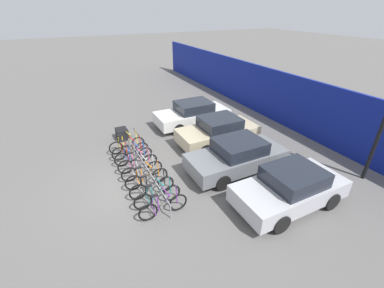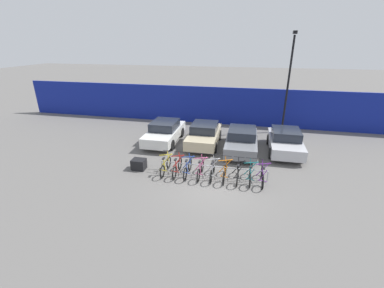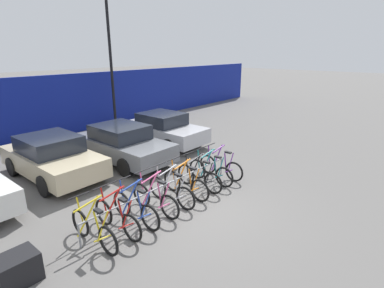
# 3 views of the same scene
# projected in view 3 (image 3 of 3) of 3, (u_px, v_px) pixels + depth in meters

# --- Properties ---
(ground_plane) EXTENTS (120.00, 120.00, 0.00)m
(ground_plane) POSITION_uv_depth(u_px,v_px,m) (192.00, 206.00, 8.12)
(ground_plane) COLOR #605E5B
(hoarding_wall) EXTENTS (36.00, 0.16, 2.94)m
(hoarding_wall) POSITION_uv_depth(u_px,v_px,m) (31.00, 110.00, 13.50)
(hoarding_wall) COLOR navy
(hoarding_wall) RESTS_ON ground
(bike_rack) EXTENTS (5.29, 0.04, 0.57)m
(bike_rack) POSITION_uv_depth(u_px,v_px,m) (167.00, 186.00, 8.17)
(bike_rack) COLOR gray
(bike_rack) RESTS_ON ground
(bicycle_yellow) EXTENTS (0.68, 1.71, 1.05)m
(bicycle_yellow) POSITION_uv_depth(u_px,v_px,m) (93.00, 230.00, 6.38)
(bicycle_yellow) COLOR black
(bicycle_yellow) RESTS_ON ground
(bicycle_red) EXTENTS (0.68, 1.71, 1.05)m
(bicycle_red) POSITION_uv_depth(u_px,v_px,m) (117.00, 218.00, 6.83)
(bicycle_red) COLOR black
(bicycle_red) RESTS_ON ground
(bicycle_blue) EXTENTS (0.68, 1.71, 1.05)m
(bicycle_blue) POSITION_uv_depth(u_px,v_px,m) (135.00, 209.00, 7.22)
(bicycle_blue) COLOR black
(bicycle_blue) RESTS_ON ground
(bicycle_pink) EXTENTS (0.68, 1.71, 1.05)m
(bicycle_pink) POSITION_uv_depth(u_px,v_px,m) (155.00, 199.00, 7.69)
(bicycle_pink) COLOR black
(bicycle_pink) RESTS_ON ground
(bicycle_silver) EXTENTS (0.68, 1.71, 1.05)m
(bicycle_silver) POSITION_uv_depth(u_px,v_px,m) (171.00, 191.00, 8.13)
(bicycle_silver) COLOR black
(bicycle_silver) RESTS_ON ground
(bicycle_orange) EXTENTS (0.68, 1.71, 1.05)m
(bicycle_orange) POSITION_uv_depth(u_px,v_px,m) (185.00, 184.00, 8.56)
(bicycle_orange) COLOR black
(bicycle_orange) RESTS_ON ground
(bicycle_black) EXTENTS (0.68, 1.71, 1.05)m
(bicycle_black) POSITION_uv_depth(u_px,v_px,m) (199.00, 177.00, 9.02)
(bicycle_black) COLOR black
(bicycle_black) RESTS_ON ground
(bicycle_teal) EXTENTS (0.68, 1.71, 1.05)m
(bicycle_teal) POSITION_uv_depth(u_px,v_px,m) (210.00, 171.00, 9.44)
(bicycle_teal) COLOR black
(bicycle_teal) RESTS_ON ground
(bicycle_purple) EXTENTS (0.68, 1.71, 1.05)m
(bicycle_purple) POSITION_uv_depth(u_px,v_px,m) (221.00, 166.00, 9.85)
(bicycle_purple) COLOR black
(bicycle_purple) RESTS_ON ground
(car_beige) EXTENTS (1.91, 3.99, 1.40)m
(car_beige) POSITION_uv_depth(u_px,v_px,m) (52.00, 157.00, 9.81)
(car_beige) COLOR #C1B28E
(car_beige) RESTS_ON ground
(car_grey) EXTENTS (1.91, 4.14, 1.40)m
(car_grey) POSITION_uv_depth(u_px,v_px,m) (122.00, 144.00, 11.21)
(car_grey) COLOR slate
(car_grey) RESTS_ON ground
(car_silver) EXTENTS (1.91, 3.94, 1.40)m
(car_silver) POSITION_uv_depth(u_px,v_px,m) (163.00, 129.00, 13.31)
(car_silver) COLOR #B7B7BC
(car_silver) RESTS_ON ground
(lamp_post) EXTENTS (0.24, 0.44, 6.88)m
(lamp_post) POSITION_uv_depth(u_px,v_px,m) (110.00, 55.00, 14.94)
(lamp_post) COLOR black
(lamp_post) RESTS_ON ground
(cargo_crate) EXTENTS (0.70, 0.56, 0.55)m
(cargo_crate) POSITION_uv_depth(u_px,v_px,m) (17.00, 269.00, 5.38)
(cargo_crate) COLOR black
(cargo_crate) RESTS_ON ground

